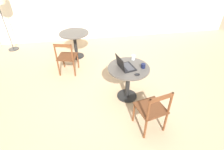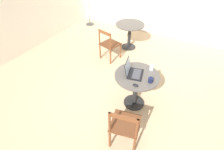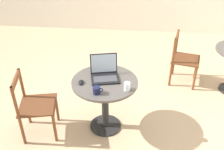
{
  "view_description": "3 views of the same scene",
  "coord_description": "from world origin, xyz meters",
  "px_view_note": "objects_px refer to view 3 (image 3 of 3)",
  "views": [
    {
      "loc": [
        -2.6,
        0.54,
        2.48
      ],
      "look_at": [
        -0.09,
        0.11,
        0.69
      ],
      "focal_mm": 28.0,
      "sensor_mm": 36.0,
      "label": 1
    },
    {
      "loc": [
        -2.2,
        -1.0,
        2.65
      ],
      "look_at": [
        0.04,
        0.26,
        0.54
      ],
      "focal_mm": 28.0,
      "sensor_mm": 36.0,
      "label": 2
    },
    {
      "loc": [
        0.39,
        -2.69,
        2.33
      ],
      "look_at": [
        0.11,
        0.08,
        0.6
      ],
      "focal_mm": 40.0,
      "sensor_mm": 36.0,
      "label": 3
    }
  ],
  "objects_px": {
    "cafe_table_near": "(105,92)",
    "laptop": "(105,73)",
    "chair_mid_left": "(183,59)",
    "drinking_glass": "(127,86)",
    "chair_near_left": "(34,105)",
    "mouse": "(81,82)",
    "mug": "(97,90)"
  },
  "relations": [
    {
      "from": "cafe_table_near",
      "to": "laptop",
      "type": "distance_m",
      "value": 0.23
    },
    {
      "from": "chair_mid_left",
      "to": "drinking_glass",
      "type": "height_order",
      "value": "chair_mid_left"
    },
    {
      "from": "chair_near_left",
      "to": "drinking_glass",
      "type": "distance_m",
      "value": 1.16
    },
    {
      "from": "laptop",
      "to": "mouse",
      "type": "distance_m",
      "value": 0.31
    },
    {
      "from": "laptop",
      "to": "drinking_glass",
      "type": "xyz_separation_m",
      "value": [
        0.28,
        -0.24,
        -0.0
      ]
    },
    {
      "from": "laptop",
      "to": "drinking_glass",
      "type": "distance_m",
      "value": 0.37
    },
    {
      "from": "laptop",
      "to": "drinking_glass",
      "type": "relative_size",
      "value": 4.01
    },
    {
      "from": "cafe_table_near",
      "to": "laptop",
      "type": "xyz_separation_m",
      "value": [
        -0.01,
        0.08,
        0.22
      ]
    },
    {
      "from": "chair_near_left",
      "to": "mouse",
      "type": "height_order",
      "value": "chair_near_left"
    },
    {
      "from": "laptop",
      "to": "drinking_glass",
      "type": "height_order",
      "value": "laptop"
    },
    {
      "from": "cafe_table_near",
      "to": "mug",
      "type": "bearing_deg",
      "value": -102.28
    },
    {
      "from": "chair_near_left",
      "to": "mug",
      "type": "height_order",
      "value": "chair_near_left"
    },
    {
      "from": "chair_near_left",
      "to": "chair_mid_left",
      "type": "bearing_deg",
      "value": 35.61
    },
    {
      "from": "chair_mid_left",
      "to": "mug",
      "type": "distance_m",
      "value": 1.92
    },
    {
      "from": "cafe_table_near",
      "to": "chair_near_left",
      "type": "height_order",
      "value": "chair_near_left"
    },
    {
      "from": "cafe_table_near",
      "to": "chair_mid_left",
      "type": "bearing_deg",
      "value": 47.42
    },
    {
      "from": "chair_near_left",
      "to": "drinking_glass",
      "type": "xyz_separation_m",
      "value": [
        1.11,
        0.02,
        0.34
      ]
    },
    {
      "from": "cafe_table_near",
      "to": "drinking_glass",
      "type": "xyz_separation_m",
      "value": [
        0.27,
        -0.16,
        0.21
      ]
    },
    {
      "from": "chair_near_left",
      "to": "chair_mid_left",
      "type": "xyz_separation_m",
      "value": [
        1.96,
        1.4,
        0.0
      ]
    },
    {
      "from": "laptop",
      "to": "mug",
      "type": "relative_size",
      "value": 3.27
    },
    {
      "from": "drinking_glass",
      "to": "chair_near_left",
      "type": "bearing_deg",
      "value": -178.73
    },
    {
      "from": "chair_near_left",
      "to": "chair_mid_left",
      "type": "relative_size",
      "value": 1.0
    },
    {
      "from": "mug",
      "to": "laptop",
      "type": "bearing_deg",
      "value": 82.22
    },
    {
      "from": "laptop",
      "to": "chair_mid_left",
      "type": "bearing_deg",
      "value": 45.25
    },
    {
      "from": "laptop",
      "to": "mug",
      "type": "bearing_deg",
      "value": -97.78
    },
    {
      "from": "chair_near_left",
      "to": "drinking_glass",
      "type": "relative_size",
      "value": 8.67
    },
    {
      "from": "chair_mid_left",
      "to": "laptop",
      "type": "xyz_separation_m",
      "value": [
        -1.13,
        -1.14,
        0.34
      ]
    },
    {
      "from": "chair_near_left",
      "to": "mouse",
      "type": "bearing_deg",
      "value": 10.19
    },
    {
      "from": "drinking_glass",
      "to": "chair_mid_left",
      "type": "bearing_deg",
      "value": 58.43
    },
    {
      "from": "cafe_table_near",
      "to": "drinking_glass",
      "type": "bearing_deg",
      "value": -30.88
    },
    {
      "from": "cafe_table_near",
      "to": "chair_mid_left",
      "type": "xyz_separation_m",
      "value": [
        1.12,
        1.22,
        -0.12
      ]
    },
    {
      "from": "chair_near_left",
      "to": "mouse",
      "type": "xyz_separation_m",
      "value": [
        0.57,
        0.1,
        0.31
      ]
    }
  ]
}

